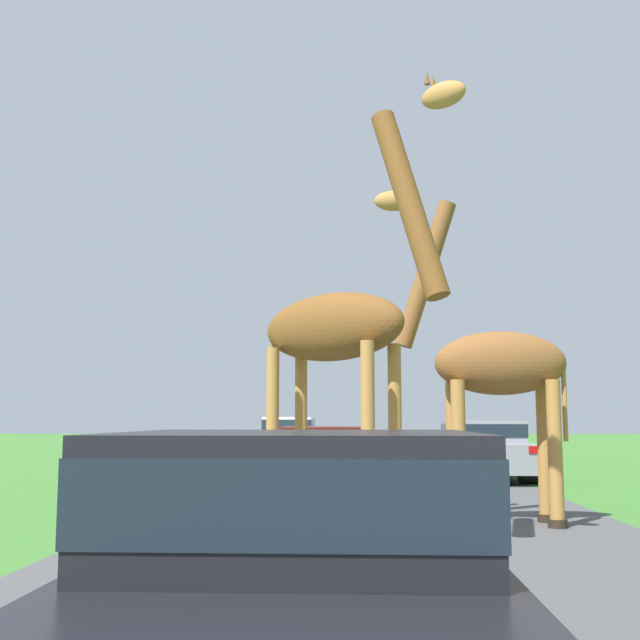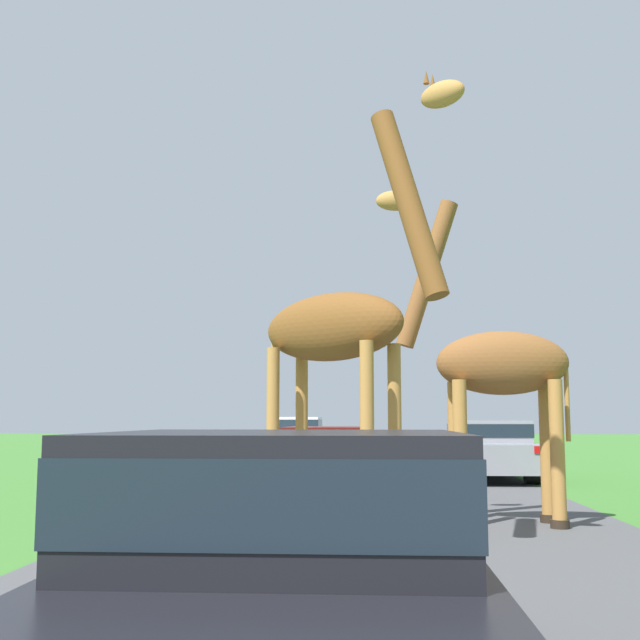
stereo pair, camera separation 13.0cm
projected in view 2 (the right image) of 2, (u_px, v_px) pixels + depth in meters
name	position (u px, v px, depth m)	size (l,w,h in m)	color
road	(374.00, 460.00, 28.74)	(7.06, 120.00, 0.00)	#4C4C4F
giraffe_near_road	(343.00, 327.00, 9.65)	(2.62, 2.11, 5.41)	#B77F3D
giraffe_companion	(494.00, 370.00, 11.36)	(2.71, 0.89, 4.95)	#B77F3D
car_lead_maroon	(283.00, 567.00, 3.93)	(1.93, 3.99, 1.40)	black
car_queue_right	(489.00, 448.00, 19.62)	(1.99, 4.78, 1.42)	gray
car_queue_left	(296.00, 439.00, 27.15)	(1.80, 4.54, 1.52)	silver
car_far_ahead	(330.00, 461.00, 14.17)	(1.71, 4.70, 1.32)	#561914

